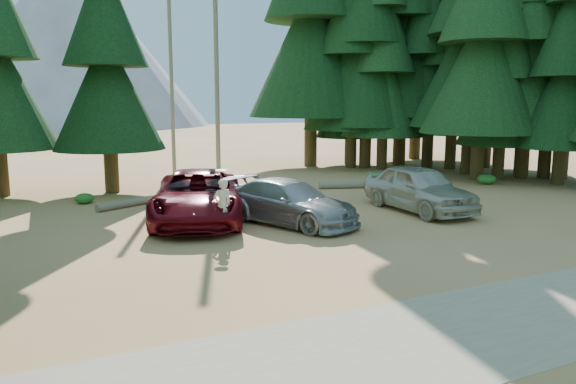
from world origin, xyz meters
The scene contains 20 objects.
ground centered at (0.00, 0.00, 0.00)m, with size 160.00×160.00×0.00m, color #AE864A.
gravel_strip centered at (0.00, -6.50, 0.01)m, with size 26.00×3.50×0.01m, color tan.
forest_belt_north centered at (0.00, 15.00, 0.00)m, with size 36.00×7.00×22.00m, color black, non-canonical shape.
snag_front centered at (0.80, 14.50, 6.00)m, with size 0.24×0.24×12.00m, color #6C6656.
snag_back centered at (-1.20, 16.00, 5.00)m, with size 0.20×0.20×10.00m, color #6C6656.
mountain_peak centered at (-2.59, 88.23, 12.71)m, with size 48.00×50.00×28.00m.
red_pickup centered at (-3.33, 4.65, 0.88)m, with size 2.93×6.36×1.77m, color #5E0811.
silver_minivan_center centered at (-0.64, 2.95, 0.74)m, with size 2.08×5.12×1.49m, color #A6A9AE.
silver_minivan_right centered at (4.75, 2.82, 0.87)m, with size 2.06×5.12×1.75m, color beige.
frisbee_player centered at (-3.33, 2.03, 1.02)m, with size 0.64×0.47×1.90m.
log_left centered at (-4.40, 8.75, 0.15)m, with size 0.30×0.30×4.22m, color #6C6656.
log_mid centered at (2.08, 9.76, 0.13)m, with size 0.25×0.25×3.07m, color #6C6656.
log_right centered at (6.62, 8.27, 0.18)m, with size 0.36×0.36×5.62m, color #6C6656.
shrub_far_left centered at (-3.67, 7.06, 0.33)m, with size 1.19×1.19×0.66m, color #217025.
shrub_left centered at (-6.48, 10.00, 0.21)m, with size 0.76×0.76×0.42m, color #217025.
shrub_center_left centered at (-1.87, 7.91, 0.27)m, with size 0.97×0.97×0.54m, color #217025.
shrub_center_right centered at (-1.75, 6.96, 0.28)m, with size 1.02×1.02×0.56m, color #217025.
shrub_right centered at (1.25, 6.51, 0.29)m, with size 1.06×1.06×0.58m, color #217025.
shrub_far_right centered at (6.70, 8.04, 0.41)m, with size 1.49×1.49×0.82m, color #217025.
shrub_edge_east centered at (12.22, 6.80, 0.25)m, with size 0.93×0.93×0.51m, color #217025.
Camera 1 is at (-8.82, -13.82, 4.16)m, focal length 35.00 mm.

